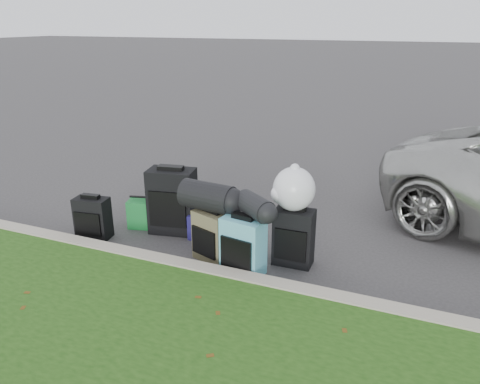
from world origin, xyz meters
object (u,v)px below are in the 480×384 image
at_px(suitcase_large_black_left, 172,201).
at_px(suitcase_large_black_right, 294,237).
at_px(tote_navy, 202,226).
at_px(suitcase_olive, 213,236).
at_px(suitcase_teal, 243,246).
at_px(suitcase_small_black, 93,218).
at_px(tote_green, 142,213).

bearing_deg(suitcase_large_black_left, suitcase_large_black_right, -18.68).
xyz_separation_m(suitcase_large_black_right, tote_navy, (-1.22, 0.18, -0.16)).
xyz_separation_m(suitcase_olive, suitcase_large_black_right, (0.86, 0.25, 0.03)).
xyz_separation_m(suitcase_large_black_left, suitcase_teal, (1.22, -0.64, -0.10)).
bearing_deg(suitcase_small_black, tote_navy, 12.98).
height_order(suitcase_teal, tote_navy, suitcase_teal).
xyz_separation_m(suitcase_small_black, suitcase_large_black_left, (0.82, 0.54, 0.15)).
height_order(suitcase_teal, tote_green, suitcase_teal).
height_order(suitcase_teal, suitcase_large_black_right, suitcase_large_black_right).
height_order(suitcase_large_black_left, suitcase_teal, suitcase_large_black_left).
bearing_deg(suitcase_large_black_right, suitcase_large_black_left, 170.59).
relative_size(suitcase_small_black, suitcase_olive, 0.90).
distance_m(suitcase_large_black_left, suitcase_teal, 1.38).
distance_m(suitcase_large_black_right, tote_green, 2.12).
height_order(suitcase_olive, suitcase_teal, suitcase_teal).
bearing_deg(suitcase_large_black_left, suitcase_olive, -41.94).
xyz_separation_m(suitcase_small_black, suitcase_teal, (2.04, -0.10, 0.06)).
bearing_deg(tote_navy, suitcase_teal, -39.79).
distance_m(suitcase_olive, suitcase_teal, 0.46).
height_order(suitcase_small_black, suitcase_teal, suitcase_teal).
distance_m(suitcase_large_black_left, suitcase_large_black_right, 1.67).
bearing_deg(suitcase_olive, suitcase_large_black_left, 167.97).
bearing_deg(tote_green, suitcase_small_black, -140.43).
distance_m(suitcase_small_black, suitcase_large_black_right, 2.49).
distance_m(suitcase_small_black, suitcase_teal, 2.04).
bearing_deg(suitcase_small_black, suitcase_large_black_right, -1.16).
height_order(suitcase_olive, tote_navy, suitcase_olive).
relative_size(suitcase_teal, tote_green, 1.70).
xyz_separation_m(suitcase_olive, tote_navy, (-0.36, 0.43, -0.13)).
bearing_deg(suitcase_olive, suitcase_teal, -0.74).
height_order(suitcase_small_black, tote_navy, suitcase_small_black).
distance_m(suitcase_olive, suitcase_large_black_right, 0.90).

